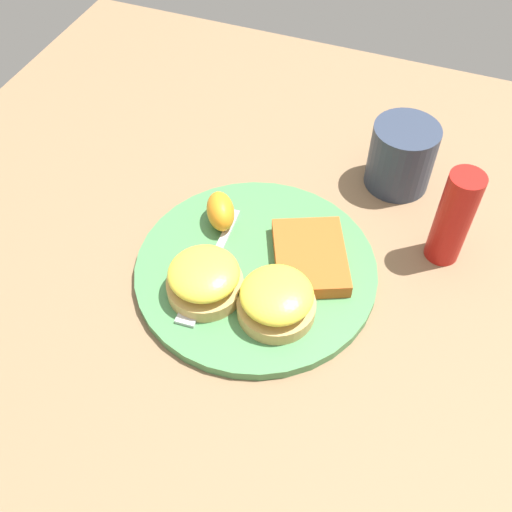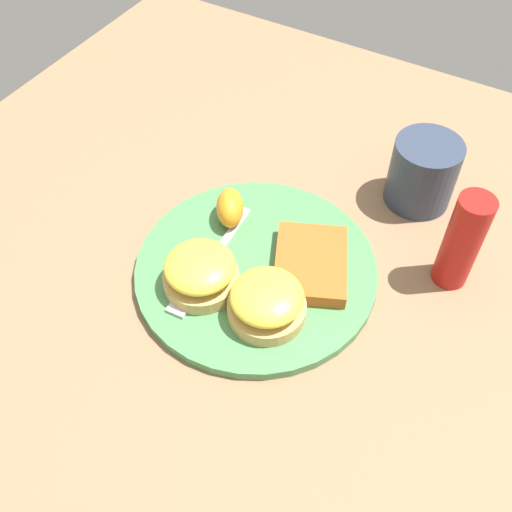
% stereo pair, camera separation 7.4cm
% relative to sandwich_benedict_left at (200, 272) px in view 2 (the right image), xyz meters
% --- Properties ---
extents(ground_plane, '(1.10, 1.10, 0.00)m').
position_rel_sandwich_benedict_left_xyz_m(ground_plane, '(0.06, -0.04, -0.04)').
color(ground_plane, '#846647').
extents(plate, '(0.31, 0.31, 0.01)m').
position_rel_sandwich_benedict_left_xyz_m(plate, '(0.06, -0.04, -0.03)').
color(plate, '#47844C').
rests_on(plate, ground_plane).
extents(sandwich_benedict_left, '(0.09, 0.09, 0.05)m').
position_rel_sandwich_benedict_left_xyz_m(sandwich_benedict_left, '(0.00, 0.00, 0.00)').
color(sandwich_benedict_left, tan).
rests_on(sandwich_benedict_left, plate).
extents(sandwich_benedict_right, '(0.09, 0.09, 0.05)m').
position_rel_sandwich_benedict_left_xyz_m(sandwich_benedict_right, '(0.00, -0.09, 0.00)').
color(sandwich_benedict_right, tan).
rests_on(sandwich_benedict_right, plate).
extents(hashbrown_patty, '(0.14, 0.13, 0.02)m').
position_rel_sandwich_benedict_left_xyz_m(hashbrown_patty, '(0.09, -0.10, -0.01)').
color(hashbrown_patty, '#B8551F').
rests_on(hashbrown_patty, plate).
extents(orange_wedge, '(0.07, 0.06, 0.04)m').
position_rel_sandwich_benedict_left_xyz_m(orange_wedge, '(0.11, 0.03, -0.00)').
color(orange_wedge, orange).
rests_on(orange_wedge, plate).
extents(fork, '(0.19, 0.03, 0.00)m').
position_rel_sandwich_benedict_left_xyz_m(fork, '(0.03, 0.01, -0.02)').
color(fork, silver).
rests_on(fork, plate).
extents(cup, '(0.12, 0.09, 0.10)m').
position_rel_sandwich_benedict_left_xyz_m(cup, '(0.29, -0.17, 0.01)').
color(cup, '#2D384C').
rests_on(cup, ground_plane).
extents(condiment_bottle, '(0.04, 0.04, 0.14)m').
position_rel_sandwich_benedict_left_xyz_m(condiment_bottle, '(0.18, -0.26, 0.03)').
color(condiment_bottle, '#B21914').
rests_on(condiment_bottle, ground_plane).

